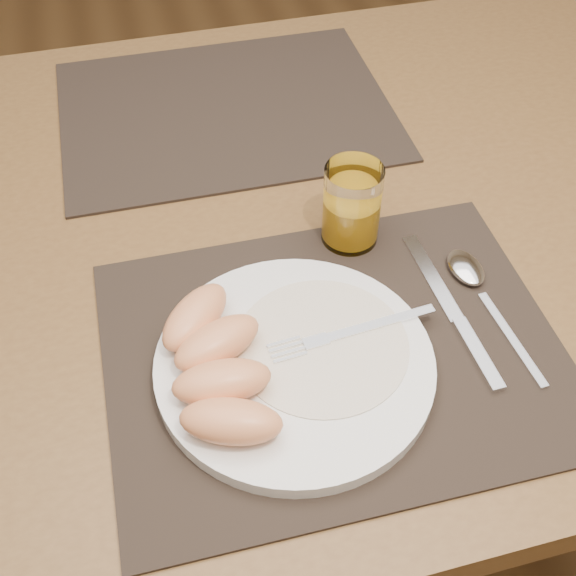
# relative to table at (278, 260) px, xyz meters

# --- Properties ---
(ground) EXTENTS (5.00, 5.00, 0.00)m
(ground) POSITION_rel_table_xyz_m (0.00, 0.00, -0.67)
(ground) COLOR brown
(ground) RESTS_ON ground
(table) EXTENTS (1.40, 0.90, 0.75)m
(table) POSITION_rel_table_xyz_m (0.00, 0.00, 0.00)
(table) COLOR brown
(table) RESTS_ON ground
(placemat_near) EXTENTS (0.45, 0.36, 0.00)m
(placemat_near) POSITION_rel_table_xyz_m (0.00, -0.22, 0.09)
(placemat_near) COLOR black
(placemat_near) RESTS_ON table
(placemat_far) EXTENTS (0.45, 0.36, 0.00)m
(placemat_far) POSITION_rel_table_xyz_m (-0.02, 0.22, 0.09)
(placemat_far) COLOR black
(placemat_far) RESTS_ON table
(plate) EXTENTS (0.27, 0.27, 0.02)m
(plate) POSITION_rel_table_xyz_m (-0.04, -0.23, 0.10)
(plate) COLOR white
(plate) RESTS_ON placemat_near
(plate_dressing) EXTENTS (0.17, 0.17, 0.00)m
(plate_dressing) POSITION_rel_table_xyz_m (-0.01, -0.22, 0.10)
(plate_dressing) COLOR white
(plate_dressing) RESTS_ON plate
(fork) EXTENTS (0.18, 0.03, 0.00)m
(fork) POSITION_rel_table_xyz_m (0.01, -0.22, 0.11)
(fork) COLOR silver
(fork) RESTS_ON plate
(knife) EXTENTS (0.02, 0.22, 0.01)m
(knife) POSITION_rel_table_xyz_m (0.14, -0.22, 0.09)
(knife) COLOR silver
(knife) RESTS_ON placemat_near
(spoon) EXTENTS (0.04, 0.19, 0.01)m
(spoon) POSITION_rel_table_xyz_m (0.17, -0.17, 0.09)
(spoon) COLOR silver
(spoon) RESTS_ON placemat_near
(juice_glass) EXTENTS (0.06, 0.06, 0.10)m
(juice_glass) POSITION_rel_table_xyz_m (0.07, -0.07, 0.13)
(juice_glass) COLOR white
(juice_glass) RESTS_ON placemat_near
(grapefruit_wedges) EXTENTS (0.11, 0.21, 0.04)m
(grapefruit_wedges) POSITION_rel_table_xyz_m (-0.12, -0.23, 0.12)
(grapefruit_wedges) COLOR #E9975F
(grapefruit_wedges) RESTS_ON plate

